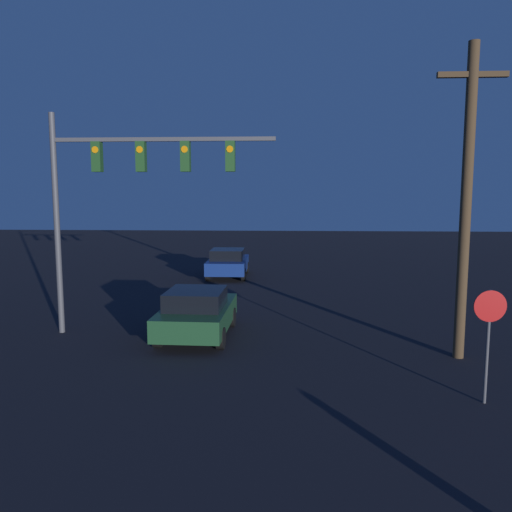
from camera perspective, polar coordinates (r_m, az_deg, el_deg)
car_near at (r=15.49m, az=-6.75°, el=-6.41°), size 2.11×4.08×1.49m
car_far at (r=26.33m, az=-3.23°, el=-0.76°), size 2.06×4.06×1.49m
traffic_signal_mast at (r=15.83m, az=-14.90°, el=8.46°), size 6.85×0.30×6.81m
stop_sign at (r=11.43m, az=25.07°, el=-7.24°), size 0.66×0.07×2.42m
utility_pole at (r=14.07m, az=22.89°, el=6.05°), size 1.75×0.28×8.16m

